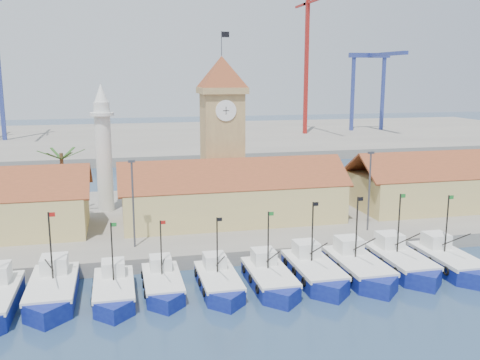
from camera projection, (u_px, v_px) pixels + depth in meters
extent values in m
plane|color=navy|center=(281.00, 296.00, 46.44)|extent=(400.00, 400.00, 0.00)
cube|color=gray|center=(226.00, 217.00, 69.22)|extent=(140.00, 32.00, 1.50)
cube|color=gray|center=(165.00, 139.00, 151.32)|extent=(240.00, 80.00, 2.00)
cube|color=navy|center=(53.00, 293.00, 45.58)|extent=(3.78, 8.55, 1.94)
cube|color=navy|center=(47.00, 315.00, 41.50)|extent=(3.78, 3.78, 1.94)
cube|color=silver|center=(52.00, 283.00, 45.40)|extent=(3.86, 8.79, 0.38)
cube|color=silver|center=(54.00, 264.00, 47.27)|extent=(2.27, 2.38, 1.51)
cylinder|color=black|center=(51.00, 247.00, 45.32)|extent=(0.15, 0.15, 6.05)
cube|color=#A5140F|center=(52.00, 215.00, 44.84)|extent=(0.54, 0.02, 0.38)
cube|color=navy|center=(114.00, 293.00, 45.79)|extent=(3.31, 7.49, 1.70)
cube|color=navy|center=(114.00, 312.00, 42.21)|extent=(3.31, 3.31, 1.70)
cube|color=silver|center=(114.00, 284.00, 45.62)|extent=(3.38, 7.70, 0.33)
cube|color=silver|center=(113.00, 268.00, 47.26)|extent=(1.99, 2.08, 1.32)
cylinder|color=black|center=(112.00, 253.00, 45.56)|extent=(0.13, 0.13, 5.30)
cube|color=#197226|center=(114.00, 225.00, 45.13)|extent=(0.47, 0.02, 0.33)
cube|color=navy|center=(163.00, 286.00, 47.28)|extent=(3.19, 7.22, 1.64)
cube|color=navy|center=(167.00, 303.00, 43.84)|extent=(3.19, 3.19, 1.64)
cube|color=silver|center=(162.00, 278.00, 47.12)|extent=(3.25, 7.42, 0.32)
cube|color=silver|center=(160.00, 263.00, 48.71)|extent=(1.91, 2.01, 1.28)
cylinder|color=black|center=(161.00, 249.00, 47.06)|extent=(0.13, 0.13, 5.11)
cube|color=#A5140F|center=(163.00, 222.00, 46.65)|extent=(0.46, 0.02, 0.32)
cube|color=navy|center=(218.00, 285.00, 47.69)|extent=(3.27, 7.40, 1.68)
cube|color=navy|center=(227.00, 301.00, 44.16)|extent=(3.27, 3.27, 1.68)
cube|color=silver|center=(218.00, 276.00, 47.53)|extent=(3.33, 7.60, 0.33)
cube|color=silver|center=(215.00, 261.00, 49.15)|extent=(1.96, 2.05, 1.31)
cylinder|color=black|center=(217.00, 246.00, 47.47)|extent=(0.13, 0.13, 5.23)
cube|color=black|center=(220.00, 219.00, 47.05)|extent=(0.47, 0.02, 0.33)
cube|color=navy|center=(269.00, 281.00, 48.43)|extent=(3.43, 7.76, 1.76)
cube|color=navy|center=(282.00, 298.00, 44.73)|extent=(3.43, 3.43, 1.76)
cube|color=silver|center=(269.00, 272.00, 48.26)|extent=(3.50, 7.98, 0.34)
cube|color=silver|center=(264.00, 257.00, 49.96)|extent=(2.06, 2.16, 1.37)
cylinder|color=black|center=(268.00, 241.00, 48.19)|extent=(0.14, 0.14, 5.49)
cube|color=#197226|center=(271.00, 214.00, 47.75)|extent=(0.49, 0.02, 0.34)
cube|color=navy|center=(313.00, 274.00, 50.05)|extent=(3.67, 8.31, 1.89)
cube|color=navy|center=(330.00, 291.00, 46.08)|extent=(3.67, 3.67, 1.89)
cube|color=silver|center=(314.00, 264.00, 49.87)|extent=(3.75, 8.54, 0.37)
cube|color=silver|center=(306.00, 249.00, 51.69)|extent=(2.20, 2.31, 1.47)
cylinder|color=black|center=(312.00, 233.00, 49.80)|extent=(0.15, 0.15, 5.88)
cube|color=black|center=(316.00, 204.00, 49.32)|extent=(0.52, 0.02, 0.37)
cube|color=navy|center=(357.00, 270.00, 50.91)|extent=(3.81, 8.62, 1.96)
cube|color=navy|center=(379.00, 288.00, 46.79)|extent=(3.81, 3.81, 1.96)
cube|color=silver|center=(358.00, 261.00, 50.72)|extent=(3.89, 8.86, 0.38)
cube|color=silver|center=(349.00, 245.00, 52.61)|extent=(2.29, 2.40, 1.52)
cylinder|color=black|center=(357.00, 228.00, 50.65)|extent=(0.15, 0.15, 6.10)
cube|color=black|center=(361.00, 199.00, 50.16)|extent=(0.54, 0.02, 0.38)
cube|color=navy|center=(399.00, 265.00, 52.42)|extent=(3.79, 8.57, 1.95)
cube|color=navy|center=(423.00, 281.00, 48.33)|extent=(3.78, 3.78, 1.95)
cube|color=silver|center=(400.00, 255.00, 52.23)|extent=(3.86, 8.80, 0.38)
cube|color=silver|center=(389.00, 240.00, 54.11)|extent=(2.27, 2.38, 1.51)
cylinder|color=black|center=(399.00, 224.00, 52.16)|extent=(0.15, 0.15, 6.06)
cube|color=#197226|center=(403.00, 196.00, 51.67)|extent=(0.54, 0.02, 0.38)
cube|color=navy|center=(447.00, 264.00, 52.68)|extent=(3.69, 8.34, 1.90)
cube|color=navy|center=(474.00, 280.00, 48.69)|extent=(3.69, 3.69, 1.90)
cube|color=silver|center=(448.00, 255.00, 52.49)|extent=(3.76, 8.57, 0.37)
cube|color=silver|center=(436.00, 240.00, 54.32)|extent=(2.21, 2.32, 1.47)
cylinder|color=black|center=(447.00, 225.00, 52.42)|extent=(0.15, 0.15, 5.90)
cube|color=#197226|center=(451.00, 197.00, 51.95)|extent=(0.53, 0.02, 0.37)
cube|color=tan|center=(232.00, 201.00, 64.81)|extent=(26.00, 10.00, 4.50)
cube|color=brown|center=(237.00, 175.00, 61.69)|extent=(27.04, 5.13, 3.21)
cube|color=brown|center=(228.00, 168.00, 66.47)|extent=(27.04, 5.13, 3.21)
cube|color=tan|center=(464.00, 189.00, 71.94)|extent=(30.00, 10.00, 4.50)
cube|color=brown|center=(478.00, 164.00, 68.82)|extent=(31.20, 5.13, 3.21)
cube|color=brown|center=(455.00, 159.00, 73.60)|extent=(31.20, 5.13, 3.21)
cube|color=tan|center=(222.00, 152.00, 69.52)|extent=(5.00, 5.00, 15.00)
cube|color=tan|center=(222.00, 90.00, 67.99)|extent=(5.80, 5.80, 0.80)
pyramid|color=brown|center=(222.00, 72.00, 67.54)|extent=(5.80, 5.80, 4.00)
cylinder|color=white|center=(226.00, 111.00, 66.02)|extent=(2.60, 0.15, 2.60)
cube|color=black|center=(226.00, 111.00, 65.94)|extent=(0.08, 0.02, 1.00)
cube|color=black|center=(226.00, 111.00, 65.94)|extent=(0.80, 0.02, 0.08)
cylinder|color=#3F3F44|center=(221.00, 43.00, 66.86)|extent=(0.10, 0.10, 3.00)
cube|color=black|center=(225.00, 34.00, 66.75)|extent=(1.00, 0.03, 0.70)
cylinder|color=silver|center=(104.00, 157.00, 68.19)|extent=(2.00, 2.00, 14.00)
cylinder|color=silver|center=(102.00, 114.00, 67.12)|extent=(3.00, 3.00, 0.40)
cone|color=silver|center=(101.00, 93.00, 66.61)|extent=(1.80, 1.80, 2.40)
cylinder|color=brown|center=(63.00, 185.00, 65.75)|extent=(0.44, 0.44, 8.00)
cube|color=#26501B|center=(73.00, 154.00, 65.32)|extent=(2.80, 0.35, 1.18)
cube|color=#26501B|center=(68.00, 153.00, 66.32)|extent=(1.71, 2.60, 1.18)
cube|color=#26501B|center=(56.00, 153.00, 66.01)|extent=(1.71, 2.60, 1.18)
cube|color=#26501B|center=(49.00, 155.00, 64.70)|extent=(2.80, 0.35, 1.18)
cube|color=#26501B|center=(54.00, 156.00, 63.70)|extent=(1.71, 2.60, 1.18)
cube|color=#26501B|center=(66.00, 156.00, 64.01)|extent=(1.71, 2.60, 1.18)
cylinder|color=#3F3F44|center=(133.00, 204.00, 54.06)|extent=(0.20, 0.20, 9.00)
cube|color=#3F3F44|center=(131.00, 161.00, 53.20)|extent=(0.70, 0.25, 0.25)
cylinder|color=#3F3F44|center=(369.00, 192.00, 59.85)|extent=(0.20, 0.20, 9.00)
cube|color=#3F3F44|center=(371.00, 153.00, 58.99)|extent=(0.70, 0.25, 0.25)
cube|color=#A11D18|center=(306.00, 68.00, 151.66)|extent=(1.00, 1.00, 37.36)
cube|color=#A11D18|center=(302.00, 5.00, 153.00)|extent=(0.60, 10.00, 0.60)
cube|color=navy|center=(353.00, 94.00, 161.68)|extent=(0.90, 0.90, 22.00)
cube|color=navy|center=(383.00, 94.00, 163.91)|extent=(0.90, 0.90, 22.00)
cube|color=navy|center=(370.00, 55.00, 160.56)|extent=(13.00, 1.40, 1.40)
cube|color=navy|center=(386.00, 54.00, 151.01)|extent=(1.40, 22.00, 1.00)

